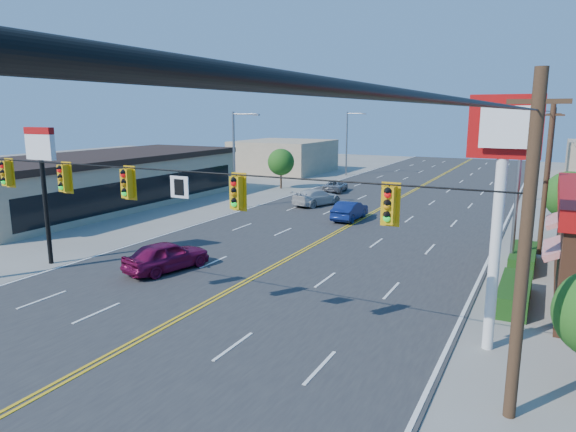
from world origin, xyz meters
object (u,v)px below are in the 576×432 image
at_px(signal_span, 151,200).
at_px(car_silver, 335,187).
at_px(car_white, 317,198).
at_px(car_blue, 350,211).
at_px(kfc_pylon, 501,173).
at_px(car_magenta, 167,257).
at_px(pizza_hut_sign, 42,167).

height_order(signal_span, car_silver, signal_span).
bearing_deg(car_white, car_silver, -60.83).
bearing_deg(car_blue, kfc_pylon, 122.96).
xyz_separation_m(signal_span, car_magenta, (-4.40, 5.75, -4.12)).
xyz_separation_m(kfc_pylon, pizza_hut_sign, (-22.00, 0.00, -0.86)).
distance_m(signal_span, car_white, 27.13).
bearing_deg(car_silver, car_magenta, 86.18).
distance_m(signal_span, kfc_pylon, 11.87).
xyz_separation_m(car_magenta, car_white, (-0.88, 20.53, -0.06)).
bearing_deg(pizza_hut_sign, car_white, 75.89).
bearing_deg(signal_span, car_white, 101.36).
bearing_deg(signal_span, kfc_pylon, 19.78).
bearing_deg(car_silver, car_white, 91.97).
bearing_deg(car_magenta, car_silver, -70.63).
relative_size(car_magenta, car_white, 0.93).
relative_size(car_magenta, car_blue, 1.05).
relative_size(signal_span, car_blue, 5.70).
relative_size(car_blue, car_silver, 1.03).
xyz_separation_m(pizza_hut_sign, car_white, (5.60, 22.28, -4.48)).
xyz_separation_m(car_blue, car_silver, (-6.16, 12.36, -0.13)).
bearing_deg(car_blue, car_silver, -63.80).
xyz_separation_m(car_blue, car_white, (-4.70, 4.45, 0.00)).
bearing_deg(pizza_hut_sign, kfc_pylon, 0.00).
bearing_deg(kfc_pylon, car_blue, 123.27).
bearing_deg(car_blue, car_magenta, 76.33).
distance_m(car_white, car_silver, 8.05).
bearing_deg(kfc_pylon, car_magenta, 173.56).
bearing_deg(kfc_pylon, pizza_hut_sign, 180.00).
bearing_deg(car_white, car_blue, 155.24).
bearing_deg(kfc_pylon, car_white, 126.35).
bearing_deg(pizza_hut_sign, car_blue, 59.99).
height_order(car_blue, car_white, car_white).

